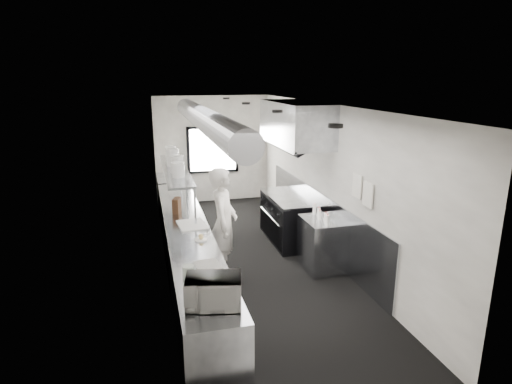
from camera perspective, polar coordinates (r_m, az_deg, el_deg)
floor at (r=7.99m, az=-0.95°, el=-8.93°), size 3.00×8.00×0.01m
ceiling at (r=7.30m, az=-1.05°, el=11.55°), size 3.00×8.00×0.01m
wall_back at (r=11.37m, az=-5.83°, el=5.68°), size 3.00×0.02×2.80m
wall_front at (r=3.99m, az=13.16°, el=-13.05°), size 3.00×0.02×2.80m
wall_left at (r=7.33m, az=-12.47°, el=0.09°), size 0.02×8.00×2.80m
wall_right at (r=8.00m, az=9.49°, el=1.52°), size 0.02×8.00×2.80m
wall_cladding at (r=8.49m, az=8.30°, el=-3.60°), size 0.03×5.50×1.10m
hvac_duct at (r=7.59m, az=-6.99°, el=9.69°), size 0.40×6.40×0.40m
service_window at (r=11.34m, az=-5.80°, el=5.65°), size 1.36×0.05×1.25m
exhaust_hood at (r=8.32m, az=5.24°, el=9.11°), size 0.81×2.20×0.88m
prep_counter at (r=7.18m, az=-9.03°, el=-8.07°), size 0.70×6.00×0.90m
pass_shelf at (r=8.28m, az=-10.71°, el=2.88°), size 0.45×3.00×0.68m
range at (r=8.72m, az=4.58°, el=-3.55°), size 0.88×1.60×0.94m
bottle_station at (r=7.54m, az=8.90°, el=-6.90°), size 0.65×0.80×0.90m
far_work_table at (r=10.68m, az=-11.11°, el=-0.38°), size 0.70×1.20×0.90m
notice_sheet_a at (r=6.90m, az=13.37°, el=0.82°), size 0.02×0.28×0.38m
notice_sheet_b at (r=6.62m, az=14.75°, el=-0.33°), size 0.02×0.28×0.38m
line_cook at (r=7.00m, az=-4.36°, el=-4.28°), size 0.64×0.79×1.87m
microwave at (r=4.66m, az=-5.74°, el=-13.07°), size 0.61×0.51×0.33m
deli_tub_a at (r=5.02m, az=-7.94°, el=-12.36°), size 0.17×0.17×0.11m
deli_tub_b at (r=5.42m, az=-9.06°, el=-10.23°), size 0.15×0.15×0.11m
newspaper at (r=5.61m, az=-6.45°, el=-9.76°), size 0.36×0.43×0.01m
small_plate at (r=6.46m, az=-7.38°, el=-6.33°), size 0.25×0.25×0.02m
pastry at (r=6.44m, az=-7.40°, el=-5.93°), size 0.08×0.08×0.08m
cutting_board at (r=7.10m, az=-8.57°, el=-4.35°), size 0.49×0.61×0.02m
knife_block at (r=7.77m, az=-10.56°, el=-1.77°), size 0.18×0.27×0.27m
plate_stack_a at (r=7.52m, az=-10.39°, el=2.95°), size 0.27×0.27×0.26m
plate_stack_b at (r=7.86m, az=-10.54°, el=3.67°), size 0.30×0.30×0.31m
plate_stack_c at (r=8.50m, az=-11.11°, el=4.57°), size 0.28×0.28×0.33m
plate_stack_d at (r=8.92m, az=-11.32°, el=5.02°), size 0.27×0.27×0.33m
squeeze_bottle_a at (r=7.06m, az=9.54°, el=-3.79°), size 0.08×0.08×0.18m
squeeze_bottle_b at (r=7.17m, az=9.31°, el=-3.52°), size 0.08×0.08×0.18m
squeeze_bottle_c at (r=7.34m, az=8.52°, el=-3.10°), size 0.06×0.06×0.16m
squeeze_bottle_d at (r=7.47m, az=8.39°, el=-2.73°), size 0.08×0.08×0.17m
squeeze_bottle_e at (r=7.61m, az=7.85°, el=-2.29°), size 0.07×0.07×0.19m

